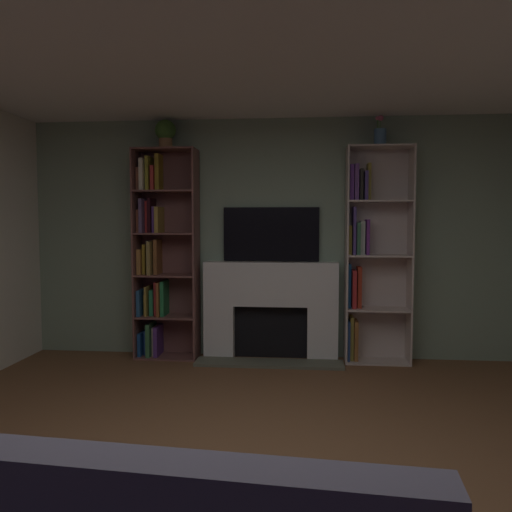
# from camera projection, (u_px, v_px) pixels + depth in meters

# --- Properties ---
(wall_back_accent) EXTENTS (5.45, 0.06, 2.60)m
(wall_back_accent) POSITION_uv_depth(u_px,v_px,m) (272.00, 239.00, 5.54)
(wall_back_accent) COLOR gray
(wall_back_accent) RESTS_ON ground_plane
(fireplace) EXTENTS (1.55, 0.51, 1.05)m
(fireplace) POSITION_uv_depth(u_px,v_px,m) (271.00, 308.00, 5.46)
(fireplace) COLOR white
(fireplace) RESTS_ON ground_plane
(tv) EXTENTS (1.04, 0.06, 0.58)m
(tv) POSITION_uv_depth(u_px,v_px,m) (271.00, 234.00, 5.48)
(tv) COLOR black
(tv) RESTS_ON fireplace
(bookshelf_left) EXTENTS (0.68, 0.33, 2.27)m
(bookshelf_left) POSITION_uv_depth(u_px,v_px,m) (160.00, 256.00, 5.52)
(bookshelf_left) COLOR brown
(bookshelf_left) RESTS_ON ground_plane
(bookshelf_right) EXTENTS (0.68, 0.31, 2.27)m
(bookshelf_right) POSITION_uv_depth(u_px,v_px,m) (369.00, 254.00, 5.32)
(bookshelf_right) COLOR beige
(bookshelf_right) RESTS_ON ground_plane
(potted_plant) EXTENTS (0.22, 0.22, 0.31)m
(potted_plant) POSITION_uv_depth(u_px,v_px,m) (165.00, 132.00, 5.39)
(potted_plant) COLOR #A6784B
(potted_plant) RESTS_ON bookshelf_left
(vase_with_flowers) EXTENTS (0.13, 0.13, 0.32)m
(vase_with_flowers) POSITION_uv_depth(u_px,v_px,m) (380.00, 135.00, 5.19)
(vase_with_flowers) COLOR teal
(vase_with_flowers) RESTS_ON bookshelf_right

